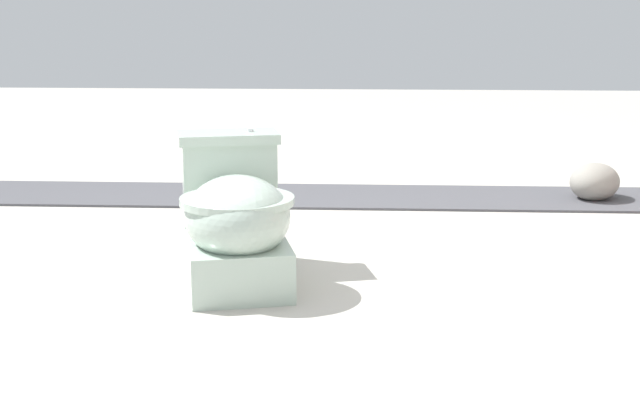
# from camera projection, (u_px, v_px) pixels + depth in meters

# --- Properties ---
(ground_plane) EXTENTS (14.00, 14.00, 0.00)m
(ground_plane) POSITION_uv_depth(u_px,v_px,m) (248.00, 272.00, 3.28)
(ground_plane) COLOR #B7B2A8
(gravel_strip) EXTENTS (0.56, 8.00, 0.01)m
(gravel_strip) POSITION_uv_depth(u_px,v_px,m) (379.00, 197.00, 4.52)
(gravel_strip) COLOR #4C4C51
(gravel_strip) RESTS_ON ground
(toilet) EXTENTS (0.70, 0.51, 0.52)m
(toilet) POSITION_uv_depth(u_px,v_px,m) (235.00, 221.00, 3.13)
(toilet) COLOR #B2C6B7
(toilet) RESTS_ON ground
(boulder_near) EXTENTS (0.37, 0.36, 0.19)m
(boulder_near) POSITION_uv_depth(u_px,v_px,m) (595.00, 182.00, 4.45)
(boulder_near) COLOR gray
(boulder_near) RESTS_ON ground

